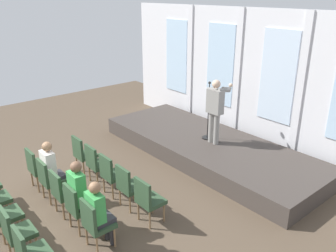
{
  "coord_description": "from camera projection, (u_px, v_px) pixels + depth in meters",
  "views": [
    {
      "loc": [
        5.77,
        -1.51,
        4.13
      ],
      "look_at": [
        0.06,
        3.31,
        1.23
      ],
      "focal_mm": 37.25,
      "sensor_mm": 36.0,
      "label": 1
    }
  ],
  "objects": [
    {
      "name": "chair_r0_c1",
      "position": [
        96.0,
        162.0,
        7.85
      ],
      "size": [
        0.46,
        0.44,
        0.94
      ],
      "color": "olive",
      "rests_on": "ground"
    },
    {
      "name": "chair_r1_c1",
      "position": [
        49.0,
        177.0,
        7.19
      ],
      "size": [
        0.46,
        0.44,
        0.94
      ],
      "color": "olive",
      "rests_on": "ground"
    },
    {
      "name": "stage_platform",
      "position": [
        208.0,
        148.0,
        9.3
      ],
      "size": [
        6.27,
        2.34,
        0.45
      ],
      "primitive_type": "cube",
      "color": "#3F3833",
      "rests_on": "ground"
    },
    {
      "name": "audience_r1_c1",
      "position": [
        51.0,
        168.0,
        7.17
      ],
      "size": [
        0.36,
        0.39,
        1.32
      ],
      "color": "#2D2D33",
      "rests_on": "ground"
    },
    {
      "name": "chair_r0_c3",
      "position": [
        128.0,
        184.0,
        6.93
      ],
      "size": [
        0.46,
        0.44,
        0.94
      ],
      "color": "olive",
      "rests_on": "ground"
    },
    {
      "name": "mic_stand",
      "position": [
        208.0,
        126.0,
        9.21
      ],
      "size": [
        0.28,
        0.28,
        1.56
      ],
      "color": "black",
      "rests_on": "stage_platform"
    },
    {
      "name": "audience_r1_c4",
      "position": [
        99.0,
        211.0,
        5.8
      ],
      "size": [
        0.36,
        0.39,
        1.27
      ],
      "color": "#2D2D33",
      "rests_on": "ground"
    },
    {
      "name": "chair_r0_c4",
      "position": [
        148.0,
        198.0,
        6.47
      ],
      "size": [
        0.46,
        0.44,
        0.94
      ],
      "color": "olive",
      "rests_on": "ground"
    },
    {
      "name": "ground_plane",
      "position": [
        31.0,
        227.0,
        6.52
      ],
      "size": [
        16.21,
        16.21,
        0.0
      ],
      "primitive_type": "plane",
      "color": "brown"
    },
    {
      "name": "chair_r0_c0",
      "position": [
        83.0,
        152.0,
        8.31
      ],
      "size": [
        0.46,
        0.44,
        0.94
      ],
      "color": "olive",
      "rests_on": "ground"
    },
    {
      "name": "chair_r2_c3",
      "position": [
        15.0,
        230.0,
        5.61
      ],
      "size": [
        0.46,
        0.44,
        0.94
      ],
      "color": "olive",
      "rests_on": "ground"
    },
    {
      "name": "speaker",
      "position": [
        215.0,
        107.0,
        8.71
      ],
      "size": [
        0.52,
        0.69,
        1.67
      ],
      "color": "gray",
      "rests_on": "stage_platform"
    },
    {
      "name": "audience_r1_c3",
      "position": [
        80.0,
        192.0,
        6.24
      ],
      "size": [
        0.36,
        0.39,
        1.38
      ],
      "color": "#2D2D33",
      "rests_on": "ground"
    },
    {
      "name": "chair_r1_c3",
      "position": [
        77.0,
        205.0,
        6.27
      ],
      "size": [
        0.46,
        0.44,
        0.94
      ],
      "color": "olive",
      "rests_on": "ground"
    },
    {
      "name": "chair_r1_c0",
      "position": [
        37.0,
        166.0,
        7.65
      ],
      "size": [
        0.46,
        0.44,
        0.94
      ],
      "color": "olive",
      "rests_on": "ground"
    },
    {
      "name": "chair_r0_c2",
      "position": [
        111.0,
        172.0,
        7.39
      ],
      "size": [
        0.46,
        0.44,
        0.94
      ],
      "color": "olive",
      "rests_on": "ground"
    },
    {
      "name": "chair_r2_c2",
      "position": [
        3.0,
        212.0,
        6.07
      ],
      "size": [
        0.46,
        0.44,
        0.94
      ],
      "color": "olive",
      "rests_on": "ground"
    },
    {
      "name": "chair_r1_c2",
      "position": [
        62.0,
        190.0,
        6.73
      ],
      "size": [
        0.46,
        0.44,
        0.94
      ],
      "color": "olive",
      "rests_on": "ground"
    },
    {
      "name": "chair_r1_c4",
      "position": [
        95.0,
        222.0,
        5.81
      ],
      "size": [
        0.46,
        0.44,
        0.94
      ],
      "color": "olive",
      "rests_on": "ground"
    },
    {
      "name": "chair_r2_c4",
      "position": [
        29.0,
        251.0,
        5.15
      ],
      "size": [
        0.46,
        0.44,
        0.94
      ],
      "color": "olive",
      "rests_on": "ground"
    },
    {
      "name": "rear_partition",
      "position": [
        248.0,
        78.0,
        9.55
      ],
      "size": [
        9.63,
        0.14,
        3.74
      ],
      "color": "silver",
      "rests_on": "ground"
    }
  ]
}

